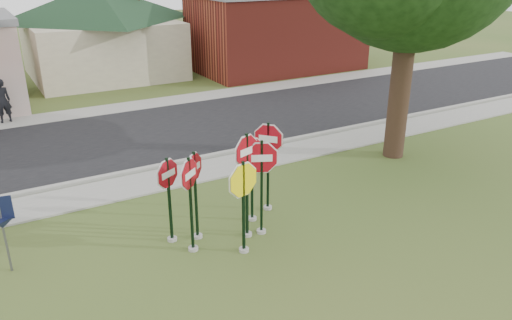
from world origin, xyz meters
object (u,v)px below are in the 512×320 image
stop_sign_yellow (243,195)px  stop_sign_left (190,193)px  pedestrian (2,101)px  stop_sign_center (247,170)px

stop_sign_yellow → stop_sign_left: size_ratio=0.98×
stop_sign_left → pedestrian: stop_sign_left is taller
stop_sign_yellow → stop_sign_left: stop_sign_left is taller
stop_sign_yellow → stop_sign_left: (-1.03, 0.65, 0.03)m
stop_sign_center → stop_sign_yellow: size_ratio=1.16×
stop_sign_left → pedestrian: bearing=102.6°
pedestrian → stop_sign_left: bearing=92.8°
stop_sign_center → stop_sign_yellow: bearing=-125.1°
pedestrian → stop_sign_center: bearing=98.6°
stop_sign_yellow → stop_sign_left: bearing=147.7°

